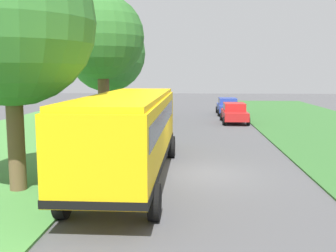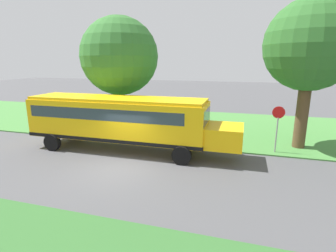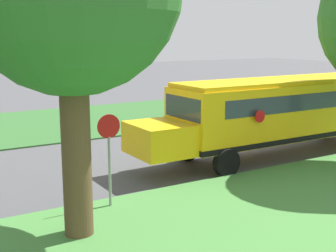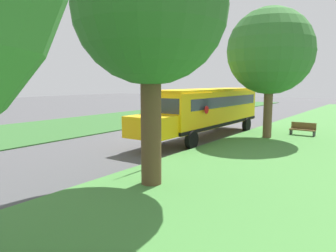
{
  "view_description": "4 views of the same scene",
  "coord_description": "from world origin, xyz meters",
  "px_view_note": "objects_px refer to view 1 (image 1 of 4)",
  "views": [
    {
      "loc": [
        -0.38,
        -14.97,
        3.91
      ],
      "look_at": [
        -1.36,
        -0.04,
        1.88
      ],
      "focal_mm": 42.0,
      "sensor_mm": 36.0,
      "label": 1
    },
    {
      "loc": [
        10.91,
        5.77,
        5.17
      ],
      "look_at": [
        -2.15,
        1.97,
        1.81
      ],
      "focal_mm": 28.0,
      "sensor_mm": 36.0,
      "label": 2
    },
    {
      "loc": [
        -16.39,
        12.9,
        4.9
      ],
      "look_at": [
        -0.93,
        3.53,
        1.38
      ],
      "focal_mm": 50.0,
      "sensor_mm": 36.0,
      "label": 3
    },
    {
      "loc": [
        -12.81,
        17.93,
        3.61
      ],
      "look_at": [
        -1.87,
        2.26,
        1.03
      ],
      "focal_mm": 35.0,
      "sensor_mm": 36.0,
      "label": 4
    }
  ],
  "objects_px": {
    "oak_tree_roadside_mid": "(104,40)",
    "oak_tree_far_end": "(107,53)",
    "school_bus": "(131,128)",
    "oak_tree_beside_bus": "(15,24)",
    "stop_sign": "(122,110)",
    "car_red_nearest": "(234,112)",
    "car_blue_middle": "(228,105)"
  },
  "relations": [
    {
      "from": "oak_tree_roadside_mid",
      "to": "oak_tree_far_end",
      "type": "xyz_separation_m",
      "value": [
        -1.68,
        8.23,
        -0.39
      ]
    },
    {
      "from": "school_bus",
      "to": "oak_tree_beside_bus",
      "type": "height_order",
      "value": "oak_tree_beside_bus"
    },
    {
      "from": "school_bus",
      "to": "stop_sign",
      "type": "distance_m",
      "value": 8.91
    },
    {
      "from": "car_red_nearest",
      "to": "stop_sign",
      "type": "bearing_deg",
      "value": -131.71
    },
    {
      "from": "car_red_nearest",
      "to": "oak_tree_beside_bus",
      "type": "height_order",
      "value": "oak_tree_beside_bus"
    },
    {
      "from": "school_bus",
      "to": "oak_tree_far_end",
      "type": "xyz_separation_m",
      "value": [
        -4.96,
        18.52,
        3.62
      ]
    },
    {
      "from": "school_bus",
      "to": "car_red_nearest",
      "type": "relative_size",
      "value": 2.82
    },
    {
      "from": "car_red_nearest",
      "to": "oak_tree_beside_bus",
      "type": "xyz_separation_m",
      "value": [
        -8.85,
        -18.57,
        4.58
      ]
    },
    {
      "from": "school_bus",
      "to": "car_blue_middle",
      "type": "distance_m",
      "value": 23.82
    },
    {
      "from": "car_red_nearest",
      "to": "oak_tree_roadside_mid",
      "type": "distance_m",
      "value": 12.1
    },
    {
      "from": "car_blue_middle",
      "to": "oak_tree_beside_bus",
      "type": "relative_size",
      "value": 0.54
    },
    {
      "from": "car_red_nearest",
      "to": "oak_tree_roadside_mid",
      "type": "xyz_separation_m",
      "value": [
        -8.72,
        -6.7,
        5.06
      ]
    },
    {
      "from": "oak_tree_roadside_mid",
      "to": "school_bus",
      "type": "bearing_deg",
      "value": -72.35
    },
    {
      "from": "school_bus",
      "to": "car_red_nearest",
      "type": "bearing_deg",
      "value": 72.23
    },
    {
      "from": "car_blue_middle",
      "to": "oak_tree_roadside_mid",
      "type": "height_order",
      "value": "oak_tree_roadside_mid"
    },
    {
      "from": "oak_tree_far_end",
      "to": "stop_sign",
      "type": "bearing_deg",
      "value": -73.04
    },
    {
      "from": "school_bus",
      "to": "oak_tree_far_end",
      "type": "relative_size",
      "value": 1.43
    },
    {
      "from": "oak_tree_roadside_mid",
      "to": "stop_sign",
      "type": "xyz_separation_m",
      "value": [
        1.32,
        -1.6,
        -4.2
      ]
    },
    {
      "from": "oak_tree_beside_bus",
      "to": "oak_tree_roadside_mid",
      "type": "bearing_deg",
      "value": 89.38
    },
    {
      "from": "car_red_nearest",
      "to": "oak_tree_roadside_mid",
      "type": "height_order",
      "value": "oak_tree_roadside_mid"
    },
    {
      "from": "oak_tree_roadside_mid",
      "to": "stop_sign",
      "type": "distance_m",
      "value": 4.68
    },
    {
      "from": "school_bus",
      "to": "car_blue_middle",
      "type": "relative_size",
      "value": 2.82
    },
    {
      "from": "stop_sign",
      "to": "oak_tree_beside_bus",
      "type": "bearing_deg",
      "value": -98.01
    },
    {
      "from": "car_blue_middle",
      "to": "oak_tree_far_end",
      "type": "relative_size",
      "value": 0.51
    },
    {
      "from": "car_red_nearest",
      "to": "stop_sign",
      "type": "relative_size",
      "value": 1.61
    },
    {
      "from": "oak_tree_beside_bus",
      "to": "oak_tree_far_end",
      "type": "bearing_deg",
      "value": 94.42
    },
    {
      "from": "car_red_nearest",
      "to": "stop_sign",
      "type": "xyz_separation_m",
      "value": [
        -7.4,
        -8.3,
        0.86
      ]
    },
    {
      "from": "car_blue_middle",
      "to": "oak_tree_roadside_mid",
      "type": "distance_m",
      "value": 16.35
    },
    {
      "from": "oak_tree_beside_bus",
      "to": "oak_tree_roadside_mid",
      "type": "relative_size",
      "value": 0.95
    },
    {
      "from": "oak_tree_beside_bus",
      "to": "oak_tree_roadside_mid",
      "type": "distance_m",
      "value": 11.88
    },
    {
      "from": "school_bus",
      "to": "car_blue_middle",
      "type": "height_order",
      "value": "school_bus"
    },
    {
      "from": "stop_sign",
      "to": "car_red_nearest",
      "type": "bearing_deg",
      "value": 48.29
    }
  ]
}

